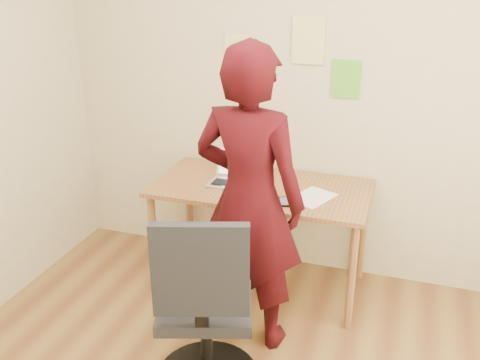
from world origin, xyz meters
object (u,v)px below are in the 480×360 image
(laptop, at_px, (234,175))
(phone, at_px, (285,202))
(office_chair, at_px, (205,318))
(desk, at_px, (261,198))
(person, at_px, (249,201))

(laptop, relative_size, phone, 1.97)
(phone, bearing_deg, laptop, 137.12)
(laptop, height_order, office_chair, office_chair)
(laptop, xyz_separation_m, office_chair, (0.20, -1.05, -0.34))
(desk, bearing_deg, phone, -43.81)
(laptop, bearing_deg, desk, -1.20)
(desk, relative_size, phone, 9.34)
(desk, height_order, person, person)
(phone, height_order, person, person)
(laptop, height_order, phone, laptop)
(laptop, bearing_deg, office_chair, -78.36)
(desk, distance_m, laptop, 0.23)
(laptop, height_order, person, person)
(laptop, distance_m, phone, 0.45)
(office_chair, relative_size, person, 0.60)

